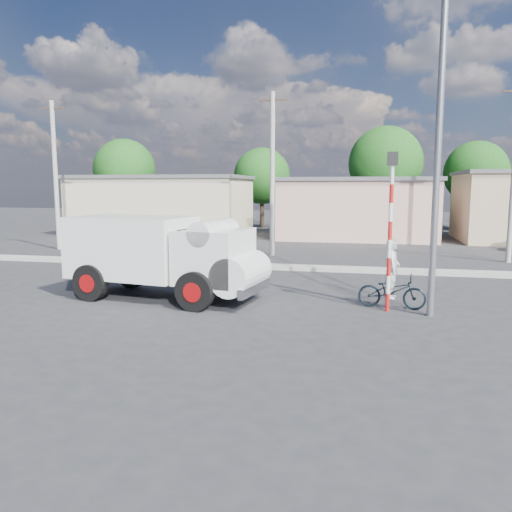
% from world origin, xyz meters
% --- Properties ---
extents(ground_plane, '(120.00, 120.00, 0.00)m').
position_xyz_m(ground_plane, '(0.00, 0.00, 0.00)').
color(ground_plane, '#29292C').
rests_on(ground_plane, ground).
extents(median, '(40.00, 0.80, 0.16)m').
position_xyz_m(median, '(0.00, 8.00, 0.08)').
color(median, '#99968E').
rests_on(median, ground).
extents(truck, '(6.35, 3.15, 2.51)m').
position_xyz_m(truck, '(-3.42, 1.66, 1.39)').
color(truck, black).
rests_on(truck, ground).
extents(bicycle, '(1.95, 0.88, 0.99)m').
position_xyz_m(bicycle, '(3.33, 1.88, 0.50)').
color(bicycle, black).
rests_on(bicycle, ground).
extents(cyclist, '(0.47, 0.66, 1.68)m').
position_xyz_m(cyclist, '(3.33, 1.88, 0.84)').
color(cyclist, silver).
rests_on(cyclist, ground).
extents(traffic_pole, '(0.28, 0.18, 4.36)m').
position_xyz_m(traffic_pole, '(3.20, 1.50, 2.59)').
color(traffic_pole, red).
rests_on(traffic_pole, ground).
extents(streetlight, '(2.34, 0.22, 9.00)m').
position_xyz_m(streetlight, '(4.14, 1.20, 4.96)').
color(streetlight, slate).
rests_on(streetlight, ground).
extents(building_row, '(37.80, 7.30, 4.44)m').
position_xyz_m(building_row, '(1.10, 22.00, 2.13)').
color(building_row, beige).
rests_on(building_row, ground).
extents(tree_row, '(51.24, 7.43, 8.42)m').
position_xyz_m(tree_row, '(7.45, 28.53, 4.96)').
color(tree_row, '#38281E').
rests_on(tree_row, ground).
extents(utility_poles, '(35.40, 0.24, 8.00)m').
position_xyz_m(utility_poles, '(3.25, 12.00, 4.07)').
color(utility_poles, '#99968E').
rests_on(utility_poles, ground).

